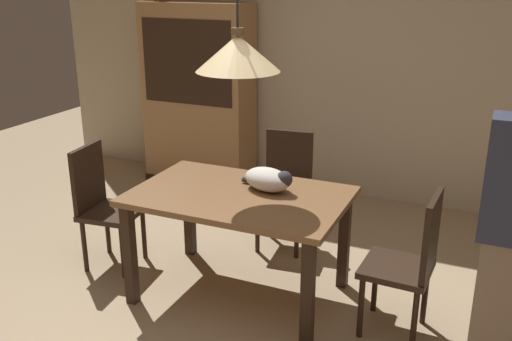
% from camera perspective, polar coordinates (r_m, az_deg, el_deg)
% --- Properties ---
extents(ground, '(10.00, 10.00, 0.00)m').
position_cam_1_polar(ground, '(3.75, -3.77, -15.44)').
color(ground, tan).
extents(back_wall, '(6.40, 0.10, 2.90)m').
position_cam_1_polar(back_wall, '(5.60, 8.76, 12.06)').
color(back_wall, beige).
rests_on(back_wall, ground).
extents(dining_table, '(1.40, 0.90, 0.75)m').
position_cam_1_polar(dining_table, '(3.80, -1.67, -3.71)').
color(dining_table, brown).
rests_on(dining_table, ground).
extents(chair_left_side, '(0.44, 0.44, 0.93)m').
position_cam_1_polar(chair_left_side, '(4.41, -15.07, -2.97)').
color(chair_left_side, black).
rests_on(chair_left_side, ground).
extents(chair_far_back, '(0.44, 0.44, 0.93)m').
position_cam_1_polar(chair_far_back, '(4.60, 2.96, -1.37)').
color(chair_far_back, black).
rests_on(chair_far_back, ground).
extents(chair_right_side, '(0.42, 0.42, 0.93)m').
position_cam_1_polar(chair_right_side, '(3.56, 15.16, -8.51)').
color(chair_right_side, black).
rests_on(chair_right_side, ground).
extents(cat_sleeping, '(0.40, 0.31, 0.16)m').
position_cam_1_polar(cat_sleeping, '(3.78, 1.28, -0.89)').
color(cat_sleeping, silver).
rests_on(cat_sleeping, dining_table).
extents(pendant_lamp, '(0.52, 0.52, 1.30)m').
position_cam_1_polar(pendant_lamp, '(3.53, -1.83, 11.64)').
color(pendant_lamp, beige).
extents(hutch_bookcase, '(1.12, 0.45, 1.85)m').
position_cam_1_polar(hutch_bookcase, '(5.92, -5.69, 7.06)').
color(hutch_bookcase, '#A87A4C').
rests_on(hutch_bookcase, ground).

